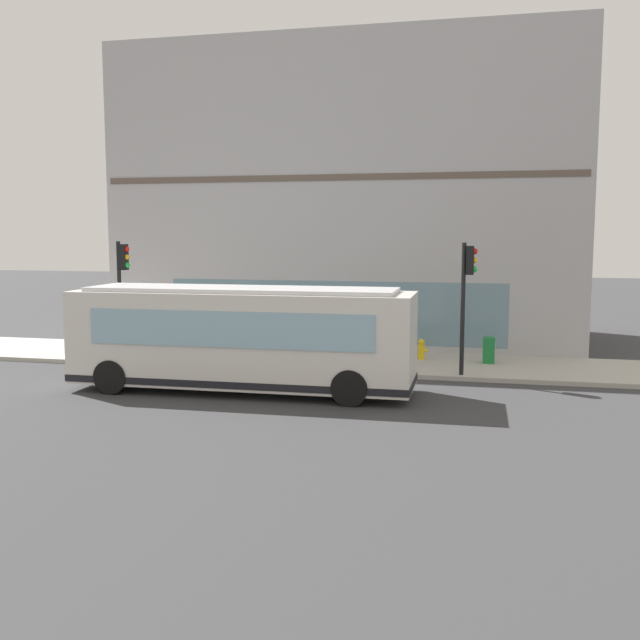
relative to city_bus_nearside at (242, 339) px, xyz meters
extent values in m
plane|color=#38383A|center=(0.28, -1.17, -1.55)|extent=(120.00, 120.00, 0.00)
cube|color=#B2ADA3|center=(5.11, -1.17, -1.48)|extent=(4.46, 40.00, 0.15)
cube|color=#A8A8AD|center=(11.94, -1.17, 4.56)|extent=(9.21, 18.87, 12.23)
cube|color=brown|center=(7.49, -1.17, 5.17)|extent=(0.36, 18.49, 0.24)
cube|color=slate|center=(7.39, -1.17, 0.05)|extent=(0.12, 13.21, 2.40)
cube|color=silver|center=(0.00, -0.02, 0.05)|extent=(2.61, 10.03, 2.70)
cube|color=silver|center=(0.00, -0.02, 1.46)|extent=(2.23, 9.02, 0.12)
cube|color=#8CB2C6|center=(-0.06, 4.96, 0.50)|extent=(2.20, 0.10, 1.20)
cube|color=#8CB2C6|center=(1.27, 0.00, 0.45)|extent=(0.15, 8.20, 1.00)
cube|color=#8CB2C6|center=(-1.27, -0.03, 0.45)|extent=(0.15, 8.20, 1.00)
cube|color=black|center=(0.00, -0.02, -1.12)|extent=(2.65, 10.07, 0.20)
cylinder|color=black|center=(1.11, 3.60, -1.05)|extent=(0.31, 1.00, 1.00)
cylinder|color=black|center=(-1.19, 3.57, -1.05)|extent=(0.31, 1.00, 1.00)
cylinder|color=black|center=(1.19, -3.40, -1.05)|extent=(0.31, 1.00, 1.00)
cylinder|color=black|center=(-1.11, -3.43, -1.05)|extent=(0.31, 1.00, 1.00)
cylinder|color=black|center=(3.23, -6.23, 0.69)|extent=(0.14, 0.14, 4.19)
cube|color=black|center=(3.23, -6.42, 2.23)|extent=(0.32, 0.24, 0.90)
sphere|color=red|center=(3.23, -6.55, 2.51)|extent=(0.20, 0.20, 0.20)
sphere|color=yellow|center=(3.23, -6.55, 2.23)|extent=(0.20, 0.20, 0.20)
sphere|color=green|center=(3.23, -6.55, 1.95)|extent=(0.20, 0.20, 0.20)
cylinder|color=black|center=(3.29, 5.65, 0.70)|extent=(0.14, 0.14, 4.20)
cube|color=black|center=(3.29, 5.46, 2.25)|extent=(0.32, 0.24, 0.90)
sphere|color=red|center=(3.29, 5.33, 2.53)|extent=(0.20, 0.20, 0.20)
sphere|color=yellow|center=(3.29, 5.33, 2.25)|extent=(0.20, 0.20, 0.20)
sphere|color=green|center=(3.29, 5.33, 1.97)|extent=(0.20, 0.20, 0.20)
cylinder|color=yellow|center=(5.79, -4.73, -1.13)|extent=(0.24, 0.24, 0.55)
sphere|color=yellow|center=(5.79, -4.73, -0.77)|extent=(0.22, 0.22, 0.22)
cylinder|color=yellow|center=(5.79, -4.90, -1.08)|extent=(0.10, 0.12, 0.10)
cylinder|color=yellow|center=(5.96, -4.73, -1.08)|extent=(0.12, 0.10, 0.10)
cylinder|color=silver|center=(4.54, 4.82, -1.01)|extent=(0.14, 0.14, 0.80)
cylinder|color=silver|center=(4.54, 4.64, -1.01)|extent=(0.14, 0.14, 0.80)
cylinder|color=#B23338|center=(4.54, 4.73, -0.29)|extent=(0.32, 0.32, 0.63)
sphere|color=#9E704C|center=(4.54, 4.73, 0.13)|extent=(0.22, 0.22, 0.22)
cylinder|color=#B23338|center=(4.30, -2.37, -1.01)|extent=(0.14, 0.14, 0.78)
cylinder|color=#B23338|center=(4.43, -2.25, -1.01)|extent=(0.14, 0.14, 0.78)
cylinder|color=#B23338|center=(4.36, -2.31, -0.31)|extent=(0.32, 0.32, 0.62)
sphere|color=brown|center=(4.36, -2.31, 0.11)|extent=(0.21, 0.21, 0.21)
cylinder|color=#3F8C4C|center=(4.88, 1.23, -0.98)|extent=(0.14, 0.14, 0.85)
cylinder|color=#3F8C4C|center=(5.01, 1.10, -0.98)|extent=(0.14, 0.14, 0.85)
cylinder|color=#99994C|center=(4.95, 1.16, -0.21)|extent=(0.32, 0.32, 0.68)
sphere|color=#9E704C|center=(4.95, 1.16, 0.24)|extent=(0.23, 0.23, 0.23)
cube|color=#197233|center=(5.58, -7.08, -0.95)|extent=(0.44, 0.40, 0.90)
cube|color=#8CB2C6|center=(5.58, -7.29, -0.77)|extent=(0.35, 0.03, 0.30)
camera|label=1|loc=(-19.91, -6.95, 3.07)|focal=40.71mm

